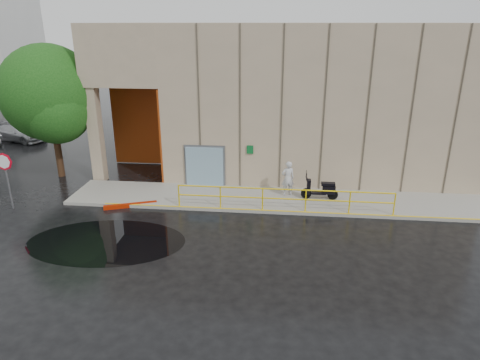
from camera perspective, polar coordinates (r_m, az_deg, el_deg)
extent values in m
plane|color=black|center=(16.98, -8.91, -8.21)|extent=(120.00, 120.00, 0.00)
cube|color=gray|center=(20.49, 5.16, -2.64)|extent=(20.00, 3.00, 0.15)
cube|color=tan|center=(25.77, 10.25, 10.99)|extent=(16.00, 10.00, 8.00)
cube|color=tan|center=(26.69, -12.29, 16.58)|extent=(4.00, 10.00, 3.00)
cube|color=tan|center=(23.60, -18.66, 5.67)|extent=(0.60, 0.60, 5.00)
cube|color=#993B0E|center=(25.82, -12.63, 7.45)|extent=(3.80, 0.15, 4.90)
cube|color=#993B0E|center=(23.63, -9.41, 6.49)|extent=(0.10, 3.50, 4.90)
cube|color=#88A6B9|center=(21.75, -4.74, 1.79)|extent=(1.90, 0.10, 2.00)
cube|color=slate|center=(21.83, -4.70, 1.85)|extent=(2.10, 0.06, 2.20)
cube|color=#0C5725|center=(21.23, 1.35, 4.07)|extent=(0.32, 0.04, 0.42)
cylinder|color=yellow|center=(18.84, 5.94, -1.25)|extent=(9.50, 0.06, 0.06)
cylinder|color=yellow|center=(19.01, 5.89, -2.51)|extent=(9.50, 0.06, 0.06)
imported|color=silver|center=(20.59, 6.39, 0.21)|extent=(0.71, 0.56, 1.71)
cylinder|color=black|center=(20.53, 8.81, -1.78)|extent=(0.50, 0.11, 0.50)
cylinder|color=black|center=(20.63, 12.25, -1.91)|extent=(0.50, 0.11, 0.50)
cylinder|color=slate|center=(21.87, -28.46, -0.57)|extent=(0.07, 0.07, 2.32)
cylinder|color=red|center=(21.53, -28.99, 2.15)|extent=(0.80, 0.07, 0.80)
cylinder|color=white|center=(21.51, -29.03, 2.13)|extent=(0.63, 0.03, 0.63)
cube|color=#9C1A02|center=(20.41, -14.39, -3.28)|extent=(2.31, 1.01, 0.18)
cube|color=black|center=(17.62, -17.40, -7.83)|extent=(6.40, 4.19, 0.01)
imported|color=#A2A3A9|center=(34.62, -27.41, 5.63)|extent=(4.44, 2.77, 1.20)
cylinder|color=black|center=(25.32, -23.11, 3.80)|extent=(0.36, 0.36, 3.08)
sphere|color=#155016|center=(24.72, -24.09, 10.56)|extent=(5.00, 5.00, 5.00)
sphere|color=#155016|center=(24.05, -23.31, 8.61)|extent=(3.50, 3.50, 3.50)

